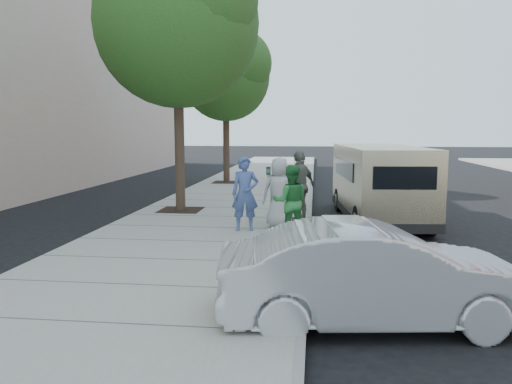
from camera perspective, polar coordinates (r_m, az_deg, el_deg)
ground at (r=11.97m, az=-0.94°, el=-4.84°), size 120.00×120.00×0.00m
sidewalk at (r=12.13m, az=-5.64°, el=-4.36°), size 5.00×60.00×0.15m
curb_face at (r=11.85m, az=6.00°, el=-4.63°), size 0.12×60.00×0.16m
tree_near at (r=14.82m, az=-8.82°, el=19.00°), size 4.62×4.60×7.53m
tree_far at (r=22.06m, az=-3.35°, el=13.44°), size 3.92×3.80×6.49m
parking_meter at (r=13.14m, az=1.78°, el=1.27°), size 0.28×0.11×1.36m
van at (r=13.92m, az=13.83°, el=1.16°), size 2.30×5.63×2.04m
sedan at (r=6.61m, az=13.44°, el=-9.23°), size 4.15×1.92×1.32m
person_officer at (r=11.54m, az=-1.25°, el=-0.20°), size 0.70×0.53×1.72m
person_green_shirt at (r=10.78m, az=3.97°, el=-1.10°), size 0.83×0.67×1.59m
person_gray_shirt at (r=11.95m, az=2.71°, el=-0.03°), size 0.88×0.63×1.69m
person_striped_polo at (r=12.71m, az=5.04°, el=0.65°), size 1.00×1.10×1.80m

